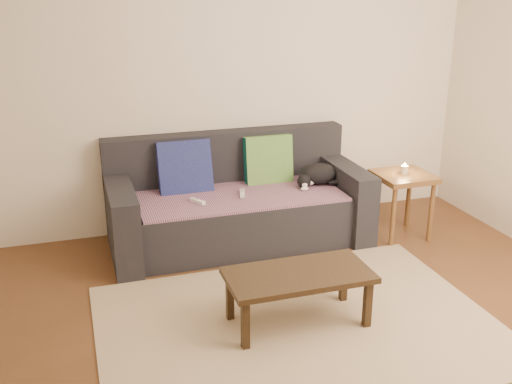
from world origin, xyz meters
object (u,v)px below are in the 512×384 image
sofa (237,206)px  wii_remote_b (242,193)px  side_table (403,185)px  cat (317,175)px  wii_remote_a (197,201)px  coffee_table (299,279)px

sofa → wii_remote_b: bearing=-82.2°
sofa → side_table: (1.36, -0.34, 0.15)m
cat → wii_remote_b: 0.70m
sofa → wii_remote_a: 0.44m
sofa → coffee_table: bearing=-89.8°
cat → side_table: bearing=-15.3°
wii_remote_b → side_table: 1.36m
wii_remote_a → coffee_table: wii_remote_a is taller
wii_remote_a → coffee_table: bearing=168.0°
wii_remote_a → coffee_table: (0.38, -1.20, -0.14)m
coffee_table → cat: bearing=62.7°
sofa → coffee_table: (0.01, -1.39, 0.01)m
sofa → cat: sofa is taller
cat → side_table: 0.72m
wii_remote_a → wii_remote_b: (0.39, 0.08, 0.00)m
cat → sofa: bearing=-173.6°
wii_remote_b → coffee_table: (-0.01, -1.28, -0.14)m
wii_remote_a → side_table: 1.74m
sofa → wii_remote_a: (-0.37, -0.19, 0.15)m
sofa → side_table: sofa is taller
sofa → wii_remote_a: size_ratio=14.00×
side_table → coffee_table: (-1.36, -1.06, -0.14)m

